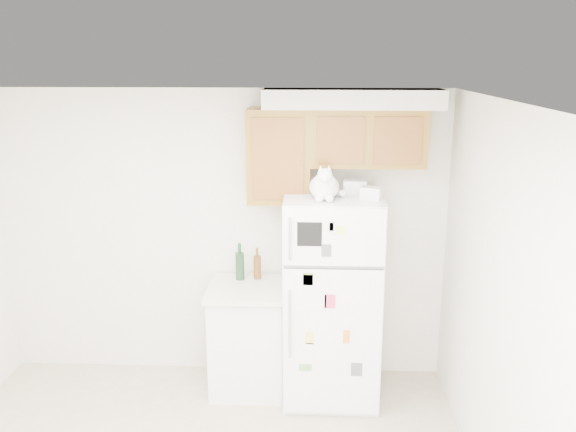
# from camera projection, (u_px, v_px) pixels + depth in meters

# --- Properties ---
(room_shell) EXTENTS (3.84, 4.04, 2.52)m
(room_shell) POSITION_uv_depth(u_px,v_px,m) (196.00, 253.00, 3.43)
(room_shell) COLOR silver
(room_shell) RESTS_ON ground_plane
(refrigerator) EXTENTS (0.76, 0.78, 1.70)m
(refrigerator) POSITION_uv_depth(u_px,v_px,m) (332.00, 298.00, 4.92)
(refrigerator) COLOR white
(refrigerator) RESTS_ON ground_plane
(base_counter) EXTENTS (0.64, 0.64, 0.92)m
(base_counter) POSITION_uv_depth(u_px,v_px,m) (248.00, 337.00, 5.12)
(base_counter) COLOR white
(base_counter) RESTS_ON ground_plane
(cat) EXTENTS (0.28, 0.40, 0.28)m
(cat) POSITION_uv_depth(u_px,v_px,m) (325.00, 186.00, 4.55)
(cat) COLOR white
(cat) RESTS_ON refrigerator
(storage_box_back) EXTENTS (0.19, 0.14, 0.10)m
(storage_box_back) POSITION_uv_depth(u_px,v_px,m) (355.00, 186.00, 4.81)
(storage_box_back) COLOR white
(storage_box_back) RESTS_ON refrigerator
(storage_box_front) EXTENTS (0.18, 0.15, 0.09)m
(storage_box_front) POSITION_uv_depth(u_px,v_px,m) (371.00, 193.00, 4.60)
(storage_box_front) COLOR white
(storage_box_front) RESTS_ON refrigerator
(bottle_green) EXTENTS (0.07, 0.07, 0.32)m
(bottle_green) POSITION_uv_depth(u_px,v_px,m) (240.00, 261.00, 5.10)
(bottle_green) COLOR #19381E
(bottle_green) RESTS_ON base_counter
(bottle_amber) EXTENTS (0.06, 0.06, 0.27)m
(bottle_amber) POSITION_uv_depth(u_px,v_px,m) (257.00, 263.00, 5.13)
(bottle_amber) COLOR #593814
(bottle_amber) RESTS_ON base_counter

